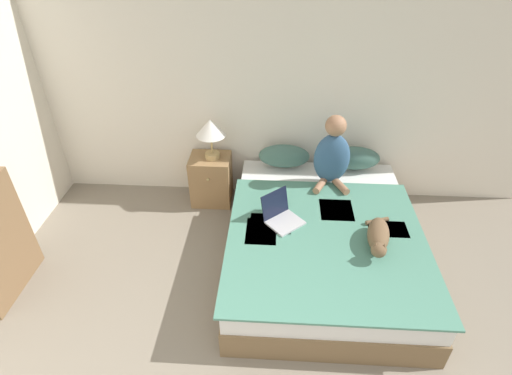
{
  "coord_description": "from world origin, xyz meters",
  "views": [
    {
      "loc": [
        0.1,
        -0.21,
        2.76
      ],
      "look_at": [
        -0.06,
        2.54,
        0.81
      ],
      "focal_mm": 28.0,
      "sensor_mm": 36.0,
      "label": 1
    }
  ],
  "objects": [
    {
      "name": "pillow_near",
      "position": [
        0.18,
        3.45,
        0.58
      ],
      "size": [
        0.54,
        0.23,
        0.25
      ],
      "color": "#42665B",
      "rests_on": "bed"
    },
    {
      "name": "pillow_far",
      "position": [
        0.92,
        3.45,
        0.58
      ],
      "size": [
        0.54,
        0.23,
        0.25
      ],
      "color": "#42665B",
      "rests_on": "bed"
    },
    {
      "name": "laptop_open",
      "position": [
        0.16,
        2.53,
        0.51
      ],
      "size": [
        0.41,
        0.41,
        0.26
      ],
      "rotation": [
        0.0,
        0.0,
        0.73
      ],
      "color": "#B7B7BC",
      "rests_on": "bed"
    },
    {
      "name": "cat_tabby",
      "position": [
        0.95,
        2.27,
        0.55
      ],
      "size": [
        0.28,
        0.59,
        0.19
      ],
      "rotation": [
        0.0,
        0.0,
        -1.76
      ],
      "color": "brown",
      "rests_on": "bed"
    },
    {
      "name": "table_lamp",
      "position": [
        -0.58,
        3.4,
        0.89
      ],
      "size": [
        0.31,
        0.31,
        0.45
      ],
      "color": "tan",
      "rests_on": "nightstand"
    },
    {
      "name": "person_sitting",
      "position": [
        0.64,
        3.18,
        0.77
      ],
      "size": [
        0.36,
        0.35,
        0.73
      ],
      "color": "#33567A",
      "rests_on": "bed"
    },
    {
      "name": "nightstand",
      "position": [
        -0.61,
        3.4,
        0.28
      ],
      "size": [
        0.43,
        0.38,
        0.56
      ],
      "color": "#937047",
      "rests_on": "ground_plane"
    },
    {
      "name": "wall_back",
      "position": [
        0.0,
        3.66,
        1.27
      ],
      "size": [
        5.71,
        0.05,
        2.55
      ],
      "color": "silver",
      "rests_on": "ground_plane"
    },
    {
      "name": "bed",
      "position": [
        0.55,
        2.52,
        0.23
      ],
      "size": [
        1.68,
        2.13,
        0.46
      ],
      "color": "brown",
      "rests_on": "ground_plane"
    }
  ]
}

